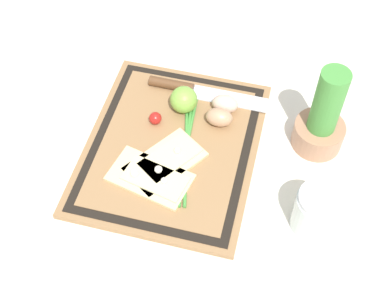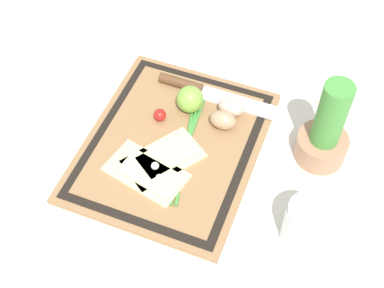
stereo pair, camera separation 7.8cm
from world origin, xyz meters
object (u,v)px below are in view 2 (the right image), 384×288
Objects in this scene: sauce_jar at (307,226)px; lime at (190,99)px; pizza_slice_far at (165,158)px; pizza_slice_near at (147,173)px; egg_brown at (223,120)px; cherry_tomato_red at (160,115)px; herb_pot at (325,134)px; egg_pink at (231,107)px; knife at (197,89)px.

lime is at bearing -123.74° from sauce_jar.
lime is (-0.15, -0.00, 0.02)m from pizza_slice_far.
pizza_slice_near is at bearing -92.13° from sauce_jar.
cherry_tomato_red is at bearing -77.01° from egg_brown.
sauce_jar is (0.06, 0.30, 0.02)m from pizza_slice_far.
pizza_slice_near is 0.36m from herb_pot.
pizza_slice_near is 0.19m from lime.
pizza_slice_far is 0.31m from sauce_jar.
egg_brown is 0.13m from cherry_tomato_red.
egg_pink is at bearing 117.27° from cherry_tomato_red.
egg_brown is 0.29m from sauce_jar.
sauce_jar is (0.26, 0.31, 0.02)m from knife.
egg_brown is at bearing 149.82° from pizza_slice_near.
egg_pink is at bearing 102.01° from lime.
egg_brown is 2.12× the size of cherry_tomato_red.
pizza_slice_far is 0.32m from herb_pot.
knife is 10.00× the size of cherry_tomato_red.
pizza_slice_near is 6.51× the size of cherry_tomato_red.
egg_brown is at bearing 49.29° from knife.
pizza_slice_far is 0.19m from egg_pink.
egg_pink is at bearing 152.77° from pizza_slice_far.
pizza_slice_near is 0.32m from sauce_jar.
egg_pink is at bearing 173.65° from egg_brown.
cherry_tomato_red is at bearing -151.61° from pizza_slice_far.
sauce_jar is at bearing 50.69° from egg_brown.
pizza_slice_near is 0.23m from egg_pink.
egg_pink is 2.12× the size of cherry_tomato_red.
knife is 0.40m from sauce_jar.
lime reaches higher than pizza_slice_near.
pizza_slice_near is at bearing -22.53° from pizza_slice_far.
lime reaches higher than cherry_tomato_red.
cherry_tomato_red is 0.34m from herb_pot.
pizza_slice_far is 0.66× the size of knife.
lime is at bearing 174.94° from pizza_slice_near.
pizza_slice_near is 0.20m from egg_brown.
knife is 0.10m from egg_pink.
knife is at bearing 176.77° from pizza_slice_near.
herb_pot is at bearing 93.08° from egg_brown.
egg_brown is 0.21m from herb_pot.
egg_brown and egg_pink have the same top height.
pizza_slice_near is at bearing -59.33° from herb_pot.
herb_pot reaches higher than cherry_tomato_red.
pizza_slice_far is 6.63× the size of cherry_tomato_red.
lime is 0.37m from sauce_jar.
egg_pink is 0.59× the size of sauce_jar.
egg_brown reaches higher than knife.
egg_brown reaches higher than pizza_slice_near.
pizza_slice_far is 3.13× the size of egg_brown.
lime is at bearing -104.48° from egg_brown.
lime is 2.18× the size of cherry_tomato_red.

